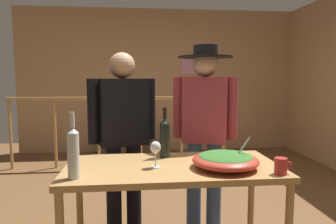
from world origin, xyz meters
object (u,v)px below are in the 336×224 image
Objects in this scene: framed_picture at (194,65)px; wine_bottle_clear at (73,152)px; stair_railing at (154,120)px; serving_table at (173,176)px; tv_console at (126,143)px; salad_bowl at (225,160)px; person_standing_right at (205,122)px; wine_glass at (155,149)px; flat_screen_tv at (126,119)px; mug_red at (281,166)px; wine_bottle_dark at (165,137)px; person_standing_left at (123,129)px.

wine_bottle_clear is (-1.46, -3.95, -0.67)m from framed_picture.
stair_railing reaches higher than serving_table.
salad_bowl reaches higher than tv_console.
wine_glass is at bearing 72.25° from person_standing_right.
serving_table is at bearing 20.18° from wine_bottle_clear.
wine_glass reaches higher than flat_screen_tv.
wine_bottle_clear reaches higher than mug_red.
serving_table is 0.88× the size of person_standing_right.
flat_screen_tv is at bearing 96.72° from wine_bottle_dark.
tv_console is 3.67m from salad_bowl.
mug_red reaches higher than serving_table.
person_standing_left reaches higher than flat_screen_tv.
person_standing_right is (-0.28, 0.88, 0.16)m from mug_red.
serving_table is at bearing 77.82° from person_standing_right.
person_standing_left is at bearing -100.32° from stair_railing.
salad_bowl is at bearing 115.96° from person_standing_left.
tv_console is at bearing -107.08° from person_standing_left.
person_standing_right is (0.97, 0.83, 0.05)m from wine_bottle_clear.
framed_picture is 0.96× the size of flat_screen_tv.
tv_console is (-1.25, -0.29, -1.38)m from framed_picture.
wine_bottle_dark is (0.38, -3.18, 0.27)m from flat_screen_tv.
stair_railing is 0.80m from flat_screen_tv.
salad_bowl is at bearing -7.12° from wine_glass.
flat_screen_tv is 2.74× the size of wine_glass.
framed_picture is at bearing 14.38° from flat_screen_tv.
person_standing_left reaches higher than wine_bottle_dark.
person_standing_right is (-0.49, -3.12, -0.62)m from framed_picture.
framed_picture is 3.68m from wine_bottle_dark.
mug_red reaches higher than flat_screen_tv.
salad_bowl is at bearing -78.11° from tv_console.
flat_screen_tv is (-1.25, -0.32, -0.95)m from framed_picture.
wine_bottle_dark reaches higher than flat_screen_tv.
framed_picture reaches higher than wine_bottle_dark.
wine_glass is at bearing 91.51° from person_standing_left.
stair_railing reaches higher than mug_red.
flat_screen_tv is at bearing 96.84° from serving_table.
wine_glass is 0.81m from person_standing_right.
serving_table is 12.81× the size of mug_red.
stair_railing reaches higher than tv_console.
salad_bowl is 2.47× the size of wine_glass.
wine_glass is at bearing -85.27° from tv_console.
wine_bottle_clear reaches higher than stair_railing.
tv_console is 3.03m from person_standing_right.
stair_railing is 18.64× the size of wine_glass.
flat_screen_tv is 3.65m from wine_bottle_clear.
wine_glass is 0.45× the size of wine_bottle_clear.
stair_railing is 2.53m from wine_bottle_dark.
framed_picture is 3.22m from person_standing_right.
person_standing_right is (0.48, 0.66, 0.08)m from wine_glass.
serving_table is at bearing 22.49° from wine_glass.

